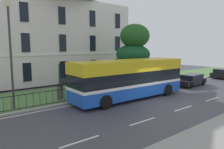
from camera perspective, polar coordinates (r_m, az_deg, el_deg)
ground_plane at (r=17.06m, az=9.96°, el=-6.71°), size 60.00×56.00×0.18m
georgian_townhouse at (r=27.38m, az=-17.23°, el=11.14°), size 19.43×8.78×11.72m
iron_verge_railing at (r=17.70m, az=-2.74°, el=-3.97°), size 16.73×0.04×0.97m
evergreen_tree at (r=23.18m, az=6.13°, el=4.43°), size 4.53×4.53×6.39m
single_decker_bus at (r=16.98m, az=4.78°, el=-1.04°), size 9.93×2.91×3.08m
parked_hatchback_00 at (r=31.90m, az=27.78°, el=0.29°), size 4.27×1.99×1.21m
parked_hatchback_01 at (r=24.29m, az=20.30°, el=-1.37°), size 4.30×2.07×1.18m
street_lamp_post at (r=15.01m, az=-25.56°, el=6.33°), size 0.36×0.24×6.83m
litter_bin at (r=16.86m, az=-13.76°, el=-4.38°), size 0.52×0.52×1.22m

